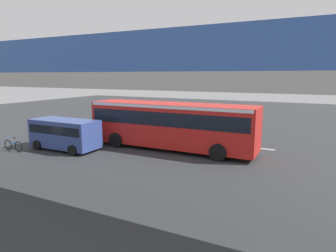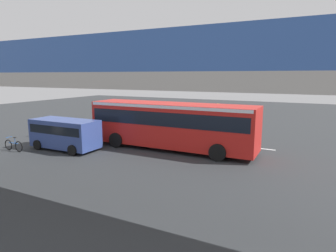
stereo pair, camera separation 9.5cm
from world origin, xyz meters
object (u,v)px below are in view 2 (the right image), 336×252
(bicycle_blue, at_px, (14,145))
(pedestrian, at_px, (145,127))
(bicycle_black, at_px, (39,133))
(traffic_sign, at_px, (217,115))
(city_bus, at_px, (171,122))
(parked_van, at_px, (65,132))

(bicycle_blue, height_order, pedestrian, pedestrian)
(bicycle_black, relative_size, traffic_sign, 0.63)
(bicycle_blue, distance_m, traffic_sign, 14.82)
(city_bus, distance_m, bicycle_blue, 10.67)
(parked_van, bearing_deg, bicycle_black, -21.00)
(pedestrian, bearing_deg, city_bus, 145.65)
(parked_van, xyz_separation_m, bicycle_blue, (2.76, 1.92, -0.81))
(parked_van, xyz_separation_m, pedestrian, (-2.93, -5.66, -0.30))
(city_bus, bearing_deg, traffic_sign, -109.94)
(traffic_sign, bearing_deg, city_bus, 70.06)
(bicycle_blue, bearing_deg, bicycle_black, -60.73)
(parked_van, relative_size, bicycle_blue, 2.71)
(bicycle_blue, distance_m, pedestrian, 9.49)
(pedestrian, distance_m, traffic_sign, 5.82)
(city_bus, distance_m, parked_van, 7.26)
(bicycle_black, bearing_deg, bicycle_blue, 119.27)
(traffic_sign, bearing_deg, parked_van, 44.39)
(parked_van, distance_m, traffic_sign, 11.44)
(pedestrian, bearing_deg, bicycle_blue, 53.17)
(traffic_sign, bearing_deg, bicycle_blue, 42.24)
(parked_van, bearing_deg, city_bus, -153.18)
(city_bus, height_order, bicycle_black, city_bus)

